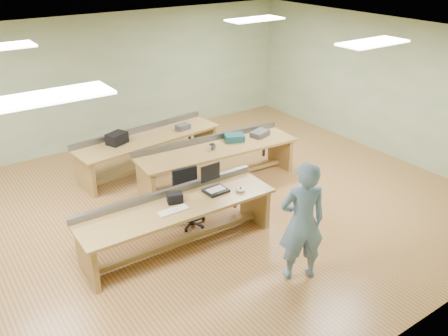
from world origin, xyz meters
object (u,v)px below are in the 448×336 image
Objects in this scene: workbench_back at (148,145)px; workbench_front at (177,215)px; camera_bag at (175,198)px; task_chair at (190,205)px; person at (302,222)px; laptop_base at (216,191)px; mug at (212,147)px; workbench_mid at (217,155)px; parts_bin_teal at (234,138)px; drinks_can at (210,149)px; parts_bin_grey at (260,133)px.

workbench_front is at bearing -113.78° from workbench_back.
task_chair reaches higher than camera_bag.
person is at bearing -41.60° from camera_bag.
person is at bearing -80.85° from laptop_base.
camera_bag reaches higher than mug.
workbench_front is at bearing -130.82° from task_chair.
task_chair is 1.59m from mug.
workbench_mid and workbench_back have the same top height.
mug is (1.62, 1.41, -0.03)m from camera_bag.
person reaches higher than camera_bag.
task_chair is at bearing -147.06° from parts_bin_teal.
laptop_base is 1.74m from mug.
person is 3.12m from drinks_can.
laptop_base is 0.37× the size of task_chair.
workbench_front is 2.12m from drinks_can.
workbench_mid reaches higher than laptop_base.
task_chair is (-0.56, 2.11, -0.55)m from person.
drinks_can is (-0.23, -0.09, 0.24)m from workbench_mid.
drinks_can is (0.64, -1.37, 0.24)m from workbench_back.
workbench_back is 8.75× the size of laptop_base.
workbench_front is 1.99m from person.
parts_bin_grey reaches higher than mug.
camera_bag is 0.24× the size of task_chair.
person is at bearing -98.62° from workbench_mid.
camera_bag is (0.01, 0.07, 0.27)m from workbench_front.
person reaches higher than laptop_base.
person is 4.80× the size of parts_bin_teal.
parts_bin_grey is at bearing -8.70° from parts_bin_teal.
workbench_back is (0.90, 2.80, -0.00)m from workbench_front.
parts_bin_grey is (2.84, 1.50, 0.24)m from workbench_front.
laptop_base is (0.72, 0.00, 0.21)m from workbench_front.
parts_bin_grey is at bearing -39.85° from workbench_back.
task_chair is at bearing -105.84° from workbench_back.
laptop_base is (-1.05, -1.52, 0.20)m from workbench_mid.
camera_bag is (-0.71, 0.07, 0.06)m from laptop_base.
camera_bag is at bearing -114.05° from workbench_back.
laptop_base is 1.55× the size of camera_bag.
workbench_front is 3.24× the size of task_chair.
parts_bin_teal is at bearing 10.31° from mug.
parts_bin_teal is (1.34, -1.21, 0.25)m from workbench_back.
parts_bin_grey is at bearing 44.19° from camera_bag.
laptop_base is at bearing -119.74° from drinks_can.
laptop_base is 0.97× the size of parts_bin_teal.
person is 1.69m from laptop_base.
parts_bin_teal is 0.72m from drinks_can.
workbench_mid is at bearing 41.81° from workbench_front.
workbench_front is 1.75× the size of person.
laptop_base is 0.72m from camera_bag.
mug is (1.14, 1.02, 0.44)m from task_chair.
drinks_can is at bearing -176.80° from parts_bin_grey.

